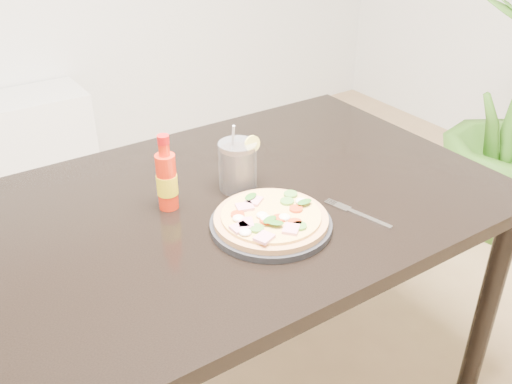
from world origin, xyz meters
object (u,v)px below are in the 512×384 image
dining_table (231,227)px  fork (356,213)px  pizza (271,218)px  plate (271,224)px  hot_sauce_bottle (167,180)px  cola_cup (238,167)px

dining_table → fork: (0.22, -0.23, 0.09)m
pizza → plate: bearing=33.1°
hot_sauce_bottle → cola_cup: bearing=-3.9°
plate → cola_cup: size_ratio=1.52×
cola_cup → pizza: bearing=-100.6°
dining_table → pizza: 0.20m
plate → pizza: pizza is taller
fork → cola_cup: bearing=107.8°
dining_table → fork: bearing=-46.1°
dining_table → cola_cup: cola_cup is taller
hot_sauce_bottle → fork: (0.37, -0.28, -0.07)m
dining_table → hot_sauce_bottle: hot_sauce_bottle is taller
fork → pizza: bearing=148.2°
pizza → hot_sauce_bottle: bearing=125.9°
dining_table → fork: 0.33m
cola_cup → fork: cola_cup is taller
dining_table → pizza: size_ratio=5.20×
plate → hot_sauce_bottle: (-0.16, 0.22, 0.07)m
plate → cola_cup: 0.21m
pizza → hot_sauce_bottle: hot_sauce_bottle is taller
pizza → hot_sauce_bottle: size_ratio=1.37×
cola_cup → dining_table: bearing=-141.3°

